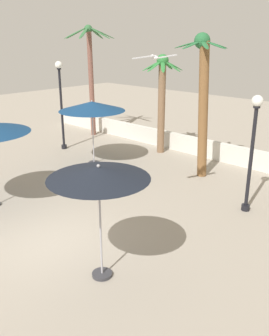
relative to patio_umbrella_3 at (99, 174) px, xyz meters
name	(u,v)px	position (x,y,z in m)	size (l,w,h in m)	color
ground_plane	(51,244)	(-2.14, -0.04, -2.66)	(56.00, 56.00, 0.00)	#9E9384
boundary_wall	(230,154)	(-2.14, 9.88, -2.23)	(25.20, 0.30, 0.86)	silver
patio_umbrella_3	(99,174)	(0.00, 0.00, 0.00)	(2.34, 2.34, 2.90)	#333338
patio_umbrella_4	(92,107)	(-6.62, 5.45, 0.00)	(2.94, 2.94, 2.93)	#333338
palm_tree_1	(203,92)	(-2.31, 7.57, 0.82)	(2.18, 2.16, 5.72)	brown
palm_tree_2	(162,93)	(-5.55, 8.99, 0.32)	(2.01, 2.01, 4.80)	brown
palm_tree_3	(90,68)	(-10.83, 9.00, 1.23)	(2.93, 2.94, 6.19)	brown
lamp_post_0	(61,97)	(-9.64, 6.00, 0.05)	(0.37, 0.37, 4.44)	black
lamp_post_1	(253,142)	(0.82, 5.77, -0.28)	(0.37, 0.37, 3.88)	black
seagull_0	(155,57)	(-1.08, 3.13, 2.35)	(0.68, 1.27, 0.14)	white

